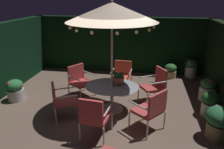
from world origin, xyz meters
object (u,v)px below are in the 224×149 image
patio_dining_table (112,91)px  potted_plant_left_far (191,67)px  patio_chair_northeast (94,115)px  potted_plant_right_far (208,89)px  patio_chair_east (151,108)px  patio_chair_southeast (156,83)px  potted_plant_right_near (211,103)px  potted_plant_back_center (15,90)px  patio_chair_north (61,99)px  patio_umbrella (112,12)px  patio_chair_southwest (80,79)px  potted_plant_front_corner (170,71)px  potted_plant_back_right (219,122)px  patio_chair_south (122,74)px  centerpiece_planter (119,77)px

patio_dining_table → potted_plant_left_far: bearing=49.2°
patio_chair_northeast → potted_plant_right_far: (2.87, 2.37, -0.24)m
patio_chair_northeast → patio_chair_east: 1.29m
patio_chair_southeast → potted_plant_right_far: (1.55, 0.37, -0.24)m
potted_plant_right_near → potted_plant_back_center: 5.50m
potted_plant_right_near → patio_dining_table: bearing=-177.3°
patio_chair_north → patio_chair_northeast: (1.02, -0.71, 0.05)m
patio_umbrella → patio_chair_southwest: patio_umbrella is taller
potted_plant_front_corner → potted_plant_back_right: 3.73m
patio_chair_east → patio_chair_south: patio_chair_east is taller
patio_chair_southeast → patio_chair_south: 1.25m
potted_plant_front_corner → potted_plant_back_center: size_ratio=0.84×
patio_chair_north → patio_chair_southwest: patio_chair_southwest is taller
potted_plant_right_far → potted_plant_right_near: 0.93m
patio_chair_southeast → potted_plant_left_far: (1.39, 2.29, -0.18)m
potted_plant_left_far → potted_plant_back_right: bearing=-91.0°
potted_plant_right_far → potted_plant_back_center: size_ratio=1.07×
patio_chair_southwest → potted_plant_left_far: bearing=31.3°
patio_umbrella → potted_plant_front_corner: bearing=57.5°
patio_dining_table → patio_chair_northeast: (-0.16, -1.34, 0.03)m
potted_plant_front_corner → patio_chair_north: bearing=-130.9°
potted_plant_left_far → potted_plant_front_corner: (-0.78, -0.16, -0.12)m
potted_plant_left_far → potted_plant_right_far: 1.93m
patio_dining_table → potted_plant_back_right: potted_plant_back_right is taller
patio_dining_table → potted_plant_right_far: bearing=20.9°
patio_chair_southeast → patio_chair_north: bearing=-151.1°
potted_plant_front_corner → patio_chair_southwest: bearing=-144.4°
centerpiece_planter → patio_chair_northeast: (-0.32, -1.42, -0.33)m
patio_chair_northeast → potted_plant_right_far: bearing=39.6°
centerpiece_planter → patio_chair_south: bearing=92.6°
patio_chair_northeast → potted_plant_back_right: patio_chair_northeast is taller
patio_chair_north → potted_plant_front_corner: size_ratio=1.72×
patio_chair_east → potted_plant_right_far: bearing=48.3°
potted_plant_right_far → potted_plant_back_right: 1.92m
patio_chair_east → patio_chair_southeast: bearing=85.2°
patio_chair_northeast → potted_plant_right_near: (2.73, 1.46, -0.24)m
patio_chair_east → patio_chair_southwest: bearing=144.3°
centerpiece_planter → potted_plant_front_corner: bearing=59.1°
patio_chair_northeast → potted_plant_front_corner: (1.94, 4.13, -0.31)m
patio_dining_table → patio_umbrella: size_ratio=0.50×
centerpiece_planter → potted_plant_back_right: centerpiece_planter is taller
potted_plant_front_corner → potted_plant_back_right: potted_plant_back_right is taller
patio_umbrella → patio_chair_northeast: patio_umbrella is taller
patio_umbrella → patio_chair_north: bearing=-152.0°
patio_chair_south → potted_plant_left_far: bearing=33.6°
potted_plant_right_near → patio_chair_southeast: bearing=158.7°
patio_dining_table → patio_chair_southwest: bearing=147.7°
patio_umbrella → potted_plant_left_far: 4.49m
centerpiece_planter → potted_plant_back_right: 2.57m
patio_chair_east → potted_plant_back_right: patio_chair_east is taller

